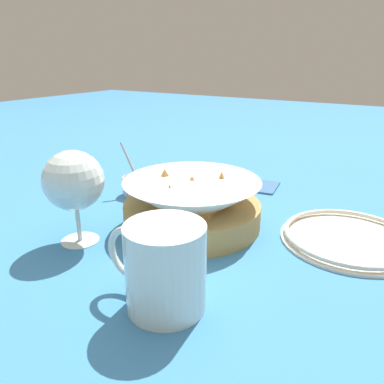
% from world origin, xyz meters
% --- Properties ---
extents(ground_plane, '(4.00, 4.00, 0.00)m').
position_xyz_m(ground_plane, '(0.00, 0.00, 0.00)').
color(ground_plane, teal).
extents(food_basket, '(0.24, 0.24, 0.10)m').
position_xyz_m(food_basket, '(-0.03, -0.03, 0.04)').
color(food_basket, '#B2894C').
rests_on(food_basket, ground_plane).
extents(sauce_cup, '(0.07, 0.06, 0.11)m').
position_xyz_m(sauce_cup, '(0.15, -0.10, 0.02)').
color(sauce_cup, '#B7B7BC').
rests_on(sauce_cup, ground_plane).
extents(wine_glass, '(0.09, 0.09, 0.15)m').
position_xyz_m(wine_glass, '(0.09, 0.11, 0.10)').
color(wine_glass, silver).
rests_on(wine_glass, ground_plane).
extents(beer_mug, '(0.14, 0.10, 0.11)m').
position_xyz_m(beer_mug, '(-0.12, 0.18, 0.05)').
color(beer_mug, silver).
rests_on(beer_mug, ground_plane).
extents(side_plate, '(0.22, 0.22, 0.01)m').
position_xyz_m(side_plate, '(-0.28, -0.12, 0.01)').
color(side_plate, silver).
rests_on(side_plate, ground_plane).
extents(napkin, '(0.16, 0.11, 0.01)m').
position_xyz_m(napkin, '(-0.02, -0.29, 0.00)').
color(napkin, '#38608E').
rests_on(napkin, ground_plane).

